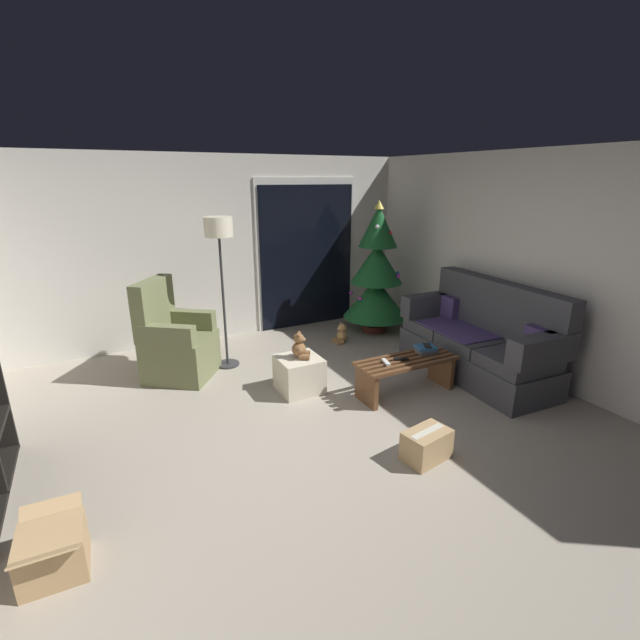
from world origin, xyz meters
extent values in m
plane|color=#9E9384|center=(0.00, 0.00, 0.00)|extent=(7.00, 7.00, 0.00)
cube|color=silver|center=(0.00, 3.06, 1.25)|extent=(5.72, 0.12, 2.50)
cube|color=silver|center=(2.86, 0.00, 1.25)|extent=(0.12, 6.00, 2.50)
cube|color=silver|center=(1.36, 2.99, 1.10)|extent=(1.60, 0.02, 2.20)
cube|color=black|center=(1.36, 2.97, 1.05)|extent=(1.50, 0.02, 2.10)
cube|color=#3D3D42|center=(2.25, 0.39, 0.17)|extent=(0.86, 1.94, 0.34)
cube|color=#3D3D42|center=(2.20, -0.23, 0.41)|extent=(0.71, 0.64, 0.14)
cube|color=#3D3D42|center=(2.23, 0.39, 0.41)|extent=(0.71, 0.64, 0.14)
cube|color=#3D3D42|center=(2.26, 1.01, 0.41)|extent=(0.71, 0.64, 0.14)
cube|color=#3D3D42|center=(2.55, 0.38, 0.78)|extent=(0.30, 1.91, 0.60)
cube|color=#3D3D42|center=(2.20, -0.48, 0.62)|extent=(0.77, 0.24, 0.28)
cube|color=#3D3D42|center=(2.30, 1.26, 0.62)|extent=(0.77, 0.24, 0.28)
cube|color=#47386B|center=(2.22, 0.64, 0.49)|extent=(0.65, 0.93, 0.02)
cube|color=#47386B|center=(2.37, -0.32, 0.62)|extent=(0.14, 0.33, 0.28)
cube|color=#47386B|center=(2.45, 1.08, 0.62)|extent=(0.14, 0.33, 0.28)
cube|color=brown|center=(1.25, 0.19, 0.37)|extent=(1.10, 0.05, 0.04)
cube|color=brown|center=(1.25, 0.28, 0.37)|extent=(1.10, 0.05, 0.04)
cube|color=brown|center=(1.25, 0.37, 0.37)|extent=(1.10, 0.05, 0.04)
cube|color=brown|center=(1.25, 0.45, 0.37)|extent=(1.10, 0.05, 0.04)
cube|color=brown|center=(1.25, 0.54, 0.37)|extent=(1.10, 0.05, 0.04)
cube|color=brown|center=(0.76, 0.37, 0.18)|extent=(0.05, 0.36, 0.36)
cube|color=brown|center=(1.74, 0.37, 0.18)|extent=(0.05, 0.36, 0.36)
cube|color=black|center=(1.18, 0.37, 0.40)|extent=(0.16, 0.10, 0.02)
cube|color=silver|center=(0.99, 0.38, 0.40)|extent=(0.08, 0.16, 0.02)
cube|color=#4C4C51|center=(1.55, 0.41, 0.41)|extent=(0.23, 0.18, 0.04)
cube|color=#285684|center=(1.55, 0.43, 0.45)|extent=(0.24, 0.22, 0.03)
cube|color=black|center=(1.56, 0.42, 0.47)|extent=(0.13, 0.16, 0.01)
cylinder|color=#4C1E19|center=(2.10, 2.21, 0.05)|extent=(0.36, 0.36, 0.10)
cylinder|color=brown|center=(2.10, 2.21, 0.16)|extent=(0.08, 0.08, 0.12)
cone|color=#195628|center=(2.10, 2.21, 0.51)|extent=(0.94, 0.94, 0.57)
cone|color=#195628|center=(2.10, 2.21, 1.03)|extent=(0.75, 0.75, 0.57)
cone|color=#195628|center=(2.10, 2.21, 1.55)|extent=(0.55, 0.55, 0.57)
sphere|color=blue|center=(2.28, 2.25, 1.39)|extent=(0.06, 0.06, 0.06)
sphere|color=#B233A5|center=(1.73, 2.05, 0.58)|extent=(0.06, 0.06, 0.06)
sphere|color=blue|center=(2.41, 2.12, 0.86)|extent=(0.06, 0.06, 0.06)
sphere|color=#B233A5|center=(1.91, 2.32, 1.29)|extent=(0.06, 0.06, 0.06)
sphere|color=white|center=(2.00, 2.09, 1.56)|extent=(0.06, 0.06, 0.06)
sphere|color=#B233A5|center=(1.89, 2.56, 0.53)|extent=(0.06, 0.06, 0.06)
sphere|color=#B233A5|center=(2.29, 1.95, 0.87)|extent=(0.06, 0.06, 0.06)
sphere|color=red|center=(2.19, 2.06, 1.46)|extent=(0.06, 0.06, 0.06)
cone|color=#EAD14C|center=(2.10, 2.21, 1.84)|extent=(0.14, 0.14, 0.12)
cube|color=olive|center=(-0.77, 1.89, 0.16)|extent=(0.95, 0.95, 0.31)
cube|color=olive|center=(-0.77, 1.89, 0.40)|extent=(0.95, 0.95, 0.18)
cube|color=olive|center=(-0.99, 2.05, 0.81)|extent=(0.53, 0.64, 0.64)
cube|color=olive|center=(-0.59, 2.11, 0.60)|extent=(0.55, 0.45, 0.22)
cube|color=olive|center=(-0.92, 1.66, 0.60)|extent=(0.55, 0.45, 0.22)
cylinder|color=#2D2D30|center=(-0.22, 1.97, 0.01)|extent=(0.28, 0.28, 0.02)
cylinder|color=#2D2D30|center=(-0.22, 1.97, 0.80)|extent=(0.03, 0.03, 1.55)
cylinder|color=beige|center=(-0.22, 1.97, 1.67)|extent=(0.32, 0.32, 0.22)
cube|color=beige|center=(0.27, 0.94, 0.19)|extent=(0.44, 0.44, 0.38)
cylinder|color=brown|center=(0.35, 0.95, 0.41)|extent=(0.13, 0.11, 0.06)
cylinder|color=brown|center=(0.30, 0.87, 0.41)|extent=(0.13, 0.11, 0.06)
sphere|color=brown|center=(0.27, 0.94, 0.48)|extent=(0.15, 0.15, 0.15)
sphere|color=brown|center=(0.27, 0.94, 0.60)|extent=(0.11, 0.11, 0.11)
sphere|color=#A37A51|center=(0.32, 0.91, 0.59)|extent=(0.04, 0.04, 0.04)
sphere|color=brown|center=(0.29, 0.97, 0.65)|extent=(0.04, 0.04, 0.04)
sphere|color=brown|center=(0.25, 0.91, 0.65)|extent=(0.04, 0.04, 0.04)
sphere|color=brown|center=(0.33, 0.99, 0.49)|extent=(0.06, 0.06, 0.06)
sphere|color=brown|center=(0.25, 0.87, 0.49)|extent=(0.06, 0.06, 0.06)
cylinder|color=tan|center=(1.35, 1.95, 0.03)|extent=(0.12, 0.07, 0.06)
cylinder|color=tan|center=(1.36, 2.05, 0.03)|extent=(0.12, 0.07, 0.06)
sphere|color=tan|center=(1.41, 1.99, 0.10)|extent=(0.15, 0.15, 0.15)
sphere|color=tan|center=(1.41, 1.99, 0.22)|extent=(0.11, 0.11, 0.11)
sphere|color=tan|center=(1.37, 1.99, 0.21)|extent=(0.04, 0.04, 0.04)
sphere|color=tan|center=(1.41, 1.95, 0.27)|extent=(0.04, 0.04, 0.04)
sphere|color=tan|center=(1.42, 2.03, 0.27)|extent=(0.04, 0.04, 0.04)
sphere|color=tan|center=(1.39, 1.92, 0.11)|extent=(0.06, 0.06, 0.06)
sphere|color=tan|center=(1.40, 2.06, 0.11)|extent=(0.06, 0.06, 0.06)
cube|color=tan|center=(0.68, -0.65, 0.13)|extent=(0.42, 0.31, 0.25)
cube|color=beige|center=(0.68, -0.65, 0.25)|extent=(0.35, 0.12, 0.00)
cube|color=tan|center=(-1.96, -0.52, 0.14)|extent=(0.36, 0.34, 0.28)
cube|color=tan|center=(-1.96, -0.32, 0.30)|extent=(0.33, 0.10, 0.06)
cube|color=tan|center=(-1.97, -0.72, 0.30)|extent=(0.33, 0.10, 0.06)
camera|label=1|loc=(-1.53, -3.03, 2.20)|focal=24.99mm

